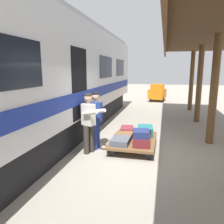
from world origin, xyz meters
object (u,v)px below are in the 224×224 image
object	(u,v)px
suitcase_burgundy_valise	(127,130)
suitcase_brown_leather	(124,136)
suitcase_teal_softside	(145,131)
porter_in_overalls	(95,119)
porter_by_door	(89,121)
suitcase_maroon_trunk	(142,141)
suitcase_slate_roller	(121,141)
train_car	(33,79)
suitcase_navy_fabric	(141,134)
baggage_tug	(157,93)
luggage_cart	(134,140)
suitcase_black_hardshell	(143,136)

from	to	relation	value
suitcase_burgundy_valise	suitcase_brown_leather	size ratio (longest dim) A/B	1.05
suitcase_teal_softside	porter_in_overalls	xyz separation A→B (m)	(1.41, 0.81, 0.50)
porter_in_overalls	porter_by_door	xyz separation A→B (m)	(0.05, 0.38, 0.00)
suitcase_burgundy_valise	suitcase_brown_leather	bearing A→B (deg)	90.00
suitcase_maroon_trunk	suitcase_slate_roller	distance (m)	0.59
train_car	suitcase_slate_roller	distance (m)	3.20
suitcase_navy_fabric	suitcase_slate_roller	bearing A→B (deg)	-0.12
baggage_tug	train_car	bearing A→B (deg)	72.88
luggage_cart	suitcase_brown_leather	bearing A→B (deg)	0.00
luggage_cart	baggage_tug	world-z (taller)	baggage_tug
suitcase_slate_roller	suitcase_brown_leather	xyz separation A→B (m)	(0.00, -0.52, -0.00)
suitcase_brown_leather	porter_in_overalls	world-z (taller)	porter_in_overalls
suitcase_maroon_trunk	porter_in_overalls	xyz separation A→B (m)	(1.41, -0.23, 0.51)
suitcase_maroon_trunk	baggage_tug	distance (m)	10.90
suitcase_black_hardshell	suitcase_navy_fabric	xyz separation A→B (m)	(0.02, 0.52, 0.22)
suitcase_brown_leather	porter_in_overalls	size ratio (longest dim) A/B	0.32
suitcase_maroon_trunk	porter_by_door	distance (m)	1.56
suitcase_teal_softside	suitcase_brown_leather	xyz separation A→B (m)	(0.59, 0.52, -0.06)
luggage_cart	porter_by_door	size ratio (longest dim) A/B	1.11
train_car	luggage_cart	size ratio (longest dim) A/B	8.62
suitcase_burgundy_valise	porter_in_overalls	xyz separation A→B (m)	(0.83, 0.81, 0.53)
porter_in_overalls	suitcase_burgundy_valise	bearing A→B (deg)	-135.62
baggage_tug	suitcase_teal_softside	bearing A→B (deg)	89.81
luggage_cart	suitcase_black_hardshell	xyz separation A→B (m)	(-0.29, 0.00, 0.17)
suitcase_navy_fabric	suitcase_brown_leather	bearing A→B (deg)	-42.80
suitcase_black_hardshell	suitcase_maroon_trunk	xyz separation A→B (m)	(0.00, 0.52, 0.00)
suitcase_burgundy_valise	luggage_cart	bearing A→B (deg)	119.44
train_car	suitcase_navy_fabric	world-z (taller)	train_car
suitcase_slate_roller	train_car	bearing A→B (deg)	-1.67
train_car	porter_in_overalls	size ratio (longest dim) A/B	9.59
train_car	suitcase_brown_leather	bearing A→B (deg)	-170.75
suitcase_navy_fabric	porter_by_door	size ratio (longest dim) A/B	0.29
suitcase_burgundy_valise	suitcase_slate_roller	bearing A→B (deg)	90.00
train_car	baggage_tug	size ratio (longest dim) A/B	8.80
porter_by_door	baggage_tug	distance (m)	11.16
baggage_tug	suitcase_black_hardshell	bearing A→B (deg)	89.82
suitcase_teal_softside	baggage_tug	xyz separation A→B (m)	(-0.03, -9.86, 0.20)
suitcase_teal_softside	suitcase_navy_fabric	xyz separation A→B (m)	(0.02, 1.04, 0.21)
porter_in_overalls	suitcase_teal_softside	bearing A→B (deg)	-150.25
train_car	suitcase_navy_fabric	size ratio (longest dim) A/B	32.86
train_car	porter_in_overalls	distance (m)	2.21
train_car	suitcase_brown_leather	distance (m)	3.23
train_car	suitcase_brown_leather	size ratio (longest dim) A/B	29.67
train_car	suitcase_maroon_trunk	size ratio (longest dim) A/B	29.95
suitcase_black_hardshell	baggage_tug	world-z (taller)	baggage_tug
suitcase_navy_fabric	suitcase_burgundy_valise	bearing A→B (deg)	-61.60
luggage_cart	baggage_tug	bearing A→B (deg)	-91.81
suitcase_black_hardshell	suitcase_teal_softside	bearing A→B (deg)	-90.00
suitcase_slate_roller	porter_in_overalls	distance (m)	1.02
suitcase_burgundy_valise	porter_in_overalls	world-z (taller)	porter_in_overalls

